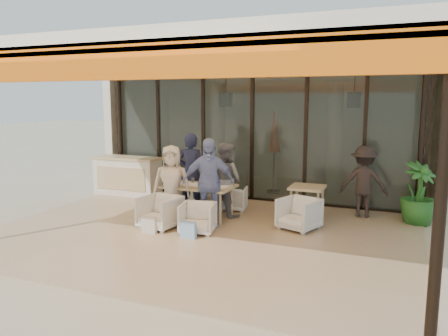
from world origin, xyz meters
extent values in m
plane|color=#C6B293|center=(0.00, 0.00, 0.00)|extent=(70.00, 70.00, 0.00)
cube|color=tan|center=(0.00, 0.00, 0.01)|extent=(8.00, 6.00, 0.01)
cube|color=silver|center=(0.00, 0.00, 3.30)|extent=(8.00, 6.00, 0.20)
cube|color=orange|center=(0.00, -2.94, 3.02)|extent=(8.00, 0.12, 0.45)
cube|color=orange|center=(0.00, -2.25, 3.14)|extent=(8.00, 1.50, 0.06)
cylinder|color=black|center=(3.88, -2.88, 1.60)|extent=(0.12, 0.12, 3.20)
cylinder|color=black|center=(-3.88, 2.88, 1.60)|extent=(0.12, 0.12, 3.20)
cylinder|color=black|center=(3.88, 2.88, 1.60)|extent=(0.12, 0.12, 3.20)
cube|color=#9EADA3|center=(0.00, 3.00, 1.60)|extent=(8.00, 0.03, 3.20)
cube|color=black|center=(0.00, 3.00, 0.04)|extent=(8.00, 0.10, 0.08)
cube|color=black|center=(0.00, 3.00, 3.16)|extent=(8.00, 0.10, 0.08)
cube|color=black|center=(-4.00, 3.00, 1.60)|extent=(0.08, 0.10, 3.20)
cube|color=black|center=(-2.70, 3.00, 1.60)|extent=(0.08, 0.10, 3.20)
cube|color=black|center=(-1.35, 3.00, 1.60)|extent=(0.08, 0.10, 3.20)
cube|color=black|center=(0.00, 3.00, 1.60)|extent=(0.08, 0.10, 3.20)
cube|color=black|center=(1.35, 3.00, 1.60)|extent=(0.08, 0.10, 3.20)
cube|color=black|center=(2.70, 3.00, 1.60)|extent=(0.08, 0.10, 3.20)
cube|color=black|center=(4.00, 3.00, 1.60)|extent=(0.08, 0.10, 3.20)
cube|color=silver|center=(0.00, 6.50, 1.70)|extent=(9.00, 0.25, 3.40)
cube|color=silver|center=(-4.40, 4.75, 1.70)|extent=(0.25, 3.50, 3.40)
cube|color=silver|center=(4.40, 4.75, 1.70)|extent=(0.25, 3.50, 3.40)
cube|color=silver|center=(0.00, 4.75, 3.40)|extent=(9.00, 3.50, 0.25)
cube|color=#DAC384|center=(0.00, 4.75, 0.01)|extent=(8.00, 3.50, 0.02)
cylinder|color=silver|center=(-1.60, 4.60, 1.50)|extent=(0.40, 0.40, 3.00)
cylinder|color=silver|center=(1.80, 4.60, 1.50)|extent=(0.40, 0.40, 3.00)
cylinder|color=black|center=(-1.20, 4.20, 3.00)|extent=(0.03, 0.03, 0.70)
cube|color=black|center=(-1.20, 4.20, 2.55)|extent=(0.30, 0.30, 0.40)
sphere|color=#FFBF72|center=(-1.20, 4.20, 2.55)|extent=(0.18, 0.18, 0.18)
cylinder|color=black|center=(2.30, 4.20, 3.00)|extent=(0.03, 0.03, 0.70)
cube|color=black|center=(2.30, 4.20, 2.55)|extent=(0.30, 0.30, 0.40)
sphere|color=#FFBF72|center=(2.30, 4.20, 2.55)|extent=(0.18, 0.18, 0.18)
cylinder|color=black|center=(0.30, 4.00, 0.05)|extent=(0.40, 0.40, 0.05)
cylinder|color=black|center=(0.30, 4.00, 1.05)|extent=(0.04, 0.04, 2.10)
cone|color=red|center=(0.30, 4.00, 1.70)|extent=(0.32, 0.32, 1.10)
cube|color=silver|center=(-3.29, 2.30, 0.50)|extent=(1.80, 0.60, 1.00)
cube|color=#DAC384|center=(-3.29, 2.30, 1.01)|extent=(1.85, 0.65, 0.06)
cube|color=#DAC384|center=(-3.29, 1.99, 0.50)|extent=(1.50, 0.02, 0.60)
cube|color=#DAC384|center=(-0.48, 0.90, 0.72)|extent=(1.50, 0.90, 0.05)
cube|color=white|center=(-0.48, 0.90, 0.74)|extent=(1.30, 0.35, 0.01)
cylinder|color=#DAC384|center=(-1.10, 0.58, 0.35)|extent=(0.06, 0.06, 0.70)
cylinder|color=#DAC384|center=(0.14, 0.58, 0.35)|extent=(0.06, 0.06, 0.70)
cylinder|color=#DAC384|center=(-1.10, 1.22, 0.35)|extent=(0.06, 0.06, 0.70)
cylinder|color=#DAC384|center=(0.14, 1.22, 0.35)|extent=(0.06, 0.06, 0.70)
cylinder|color=white|center=(-0.93, 0.75, 0.81)|extent=(0.06, 0.06, 0.11)
cylinder|color=white|center=(-0.73, 1.10, 0.81)|extent=(0.06, 0.06, 0.11)
cylinder|color=white|center=(-0.43, 0.80, 0.81)|extent=(0.06, 0.06, 0.11)
cylinder|color=white|center=(-0.18, 1.08, 0.81)|extent=(0.06, 0.06, 0.11)
cylinder|color=white|center=(0.02, 0.70, 0.81)|extent=(0.06, 0.06, 0.11)
cylinder|color=#8E4C14|center=(-1.03, 1.05, 0.83)|extent=(0.07, 0.07, 0.16)
cylinder|color=black|center=(-0.58, 1.18, 0.83)|extent=(0.09, 0.09, 0.17)
cylinder|color=black|center=(-0.58, 1.18, 0.93)|extent=(0.10, 0.10, 0.01)
cylinder|color=white|center=(-0.93, 0.60, 0.76)|extent=(0.22, 0.22, 0.01)
cylinder|color=white|center=(-0.03, 0.60, 0.76)|extent=(0.22, 0.22, 0.01)
cylinder|color=white|center=(-0.93, 1.22, 0.76)|extent=(0.22, 0.22, 0.01)
cylinder|color=white|center=(-0.03, 1.22, 0.76)|extent=(0.22, 0.22, 0.01)
imported|color=white|center=(-0.90, 1.85, 0.32)|extent=(0.80, 0.77, 0.64)
imported|color=white|center=(-0.06, 1.85, 0.31)|extent=(0.70, 0.67, 0.61)
imported|color=white|center=(-0.90, -0.05, 0.37)|extent=(0.81, 0.78, 0.73)
imported|color=white|center=(-0.06, -0.05, 0.33)|extent=(0.76, 0.72, 0.66)
imported|color=#181E35|center=(-0.90, 1.35, 0.91)|extent=(0.73, 0.54, 1.82)
imported|color=#5E5D62|center=(-0.06, 1.35, 0.82)|extent=(0.97, 0.87, 1.64)
imported|color=beige|center=(-0.90, 0.45, 0.82)|extent=(0.93, 0.76, 1.63)
imported|color=#6E7EB8|center=(-0.06, 0.45, 0.91)|extent=(1.15, 0.76, 1.81)
cube|color=silver|center=(-0.90, -0.45, 0.17)|extent=(0.30, 0.10, 0.34)
cube|color=#99BFD8|center=(-0.06, -0.45, 0.17)|extent=(0.30, 0.10, 0.34)
cube|color=#DAC384|center=(1.70, 1.65, 0.72)|extent=(0.70, 0.70, 0.05)
cylinder|color=#DAC384|center=(1.42, 1.37, 0.35)|extent=(0.05, 0.05, 0.70)
cylinder|color=#DAC384|center=(1.98, 1.37, 0.35)|extent=(0.05, 0.05, 0.70)
cylinder|color=#DAC384|center=(1.42, 1.93, 0.35)|extent=(0.05, 0.05, 0.70)
cylinder|color=#DAC384|center=(1.98, 1.93, 0.35)|extent=(0.05, 0.05, 0.70)
imported|color=white|center=(1.70, 0.90, 0.36)|extent=(0.88, 0.85, 0.71)
imported|color=black|center=(2.78, 2.35, 0.79)|extent=(1.06, 0.66, 1.58)
imported|color=#1E5919|center=(3.87, 2.26, 0.65)|extent=(1.03, 1.03, 1.30)
camera|label=1|loc=(3.52, -7.38, 2.57)|focal=35.00mm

